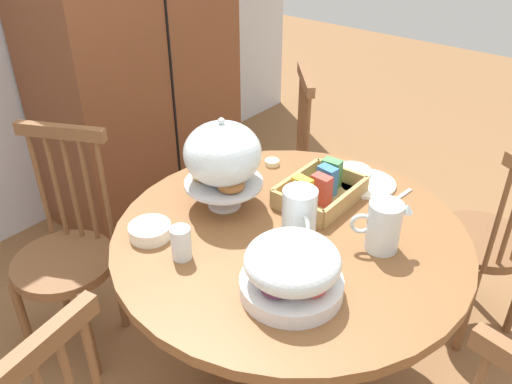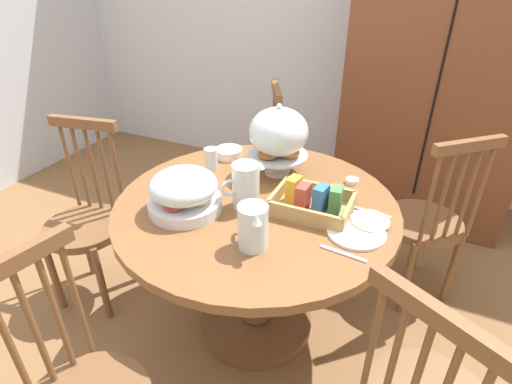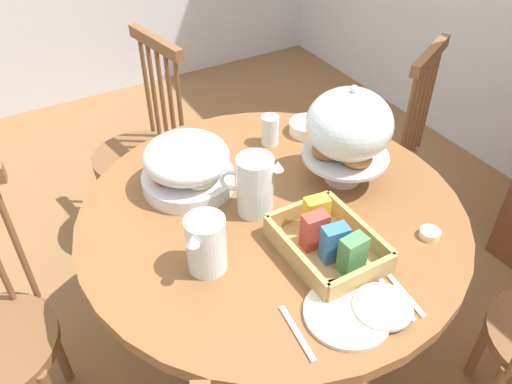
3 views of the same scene
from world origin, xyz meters
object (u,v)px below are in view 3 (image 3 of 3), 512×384
Objects in this scene: cereal_bowl at (308,127)px; drinking_glass at (270,130)px; windsor_chair_near_window at (143,156)px; fruit_platter_covered at (187,165)px; windsor_chair_host_seat at (379,151)px; pastry_stand_with_dome at (349,128)px; china_plate_small at (383,306)px; cereal_basket at (328,242)px; orange_juice_pitcher at (255,188)px; milk_pitcher at (207,246)px; china_plate_large at (347,313)px; dining_table at (271,258)px; butter_dish at (430,234)px.

drinking_glass reaches higher than cereal_bowl.
windsor_chair_near_window reaches higher than fruit_platter_covered.
windsor_chair_host_seat is 0.56m from cereal_bowl.
windsor_chair_host_seat reaches higher than fruit_platter_covered.
pastry_stand_with_dome is 3.13× the size of drinking_glass.
windsor_chair_near_window reaches higher than china_plate_small.
windsor_chair_near_window is at bearing -118.04° from windsor_chair_host_seat.
windsor_chair_host_seat is 1.05m from cereal_basket.
orange_juice_pitcher is (-0.01, -0.33, -0.11)m from pastry_stand_with_dome.
windsor_chair_host_seat is 8.86× the size of drinking_glass.
windsor_chair_host_seat is at bearing 137.76° from china_plate_small.
cereal_bowl is (-0.43, 0.62, -0.05)m from milk_pitcher.
cereal_basket is 0.24m from china_plate_small.
windsor_chair_near_window is at bearing -154.45° from pastry_stand_with_dome.
china_plate_large is 2.00× the size of drinking_glass.
pastry_stand_with_dome is at bearing -12.15° from cereal_bowl.
fruit_platter_covered is 1.36× the size of china_plate_large.
windsor_chair_host_seat is at bearing 124.93° from pastry_stand_with_dome.
pastry_stand_with_dome is 0.58m from china_plate_small.
china_plate_large is (1.33, 0.09, 0.29)m from windsor_chair_near_window.
dining_table is 0.46m from drinking_glass.
drinking_glass is at bearing -162.43° from pastry_stand_with_dome.
china_plate_large is 0.09m from china_plate_small.
windsor_chair_host_seat is at bearing 98.52° from fruit_platter_covered.
milk_pitcher is 1.21× the size of cereal_bowl.
pastry_stand_with_dome is 0.35m from drinking_glass.
cereal_basket is (0.12, 0.31, -0.04)m from milk_pitcher.
orange_juice_pitcher is 0.61× the size of cereal_basket.
drinking_glass is at bearing -84.30° from windsor_chair_host_seat.
dining_table is 3.48× the size of pastry_stand_with_dome.
cereal_basket is at bearing 68.89° from milk_pitcher.
dining_table is 6.19× the size of orange_juice_pitcher.
pastry_stand_with_dome is 0.39m from cereal_basket.
china_plate_small is 0.81m from drinking_glass.
orange_juice_pitcher is 0.28m from cereal_basket.
pastry_stand_with_dome is at bearing -55.07° from windsor_chair_host_seat.
china_plate_small reaches higher than china_plate_large.
orange_juice_pitcher is at bearing 30.43° from fruit_platter_covered.
drinking_glass is at bearing 169.18° from china_plate_small.
orange_juice_pitcher reaches higher than china_plate_small.
pastry_stand_with_dome is 1.15× the size of fruit_platter_covered.
pastry_stand_with_dome is 2.46× the size of cereal_bowl.
windsor_chair_near_window is 6.96× the size of cereal_bowl.
orange_juice_pitcher is at bearing -161.84° from cereal_basket.
windsor_chair_near_window is at bearing -171.48° from dining_table.
windsor_chair_host_seat reaches higher than butter_dish.
windsor_chair_host_seat is 6.50× the size of china_plate_small.
butter_dish is at bearing 20.95° from windsor_chair_near_window.
fruit_platter_covered is 1.55× the size of orange_juice_pitcher.
orange_juice_pitcher is at bearing -91.29° from pastry_stand_with_dome.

